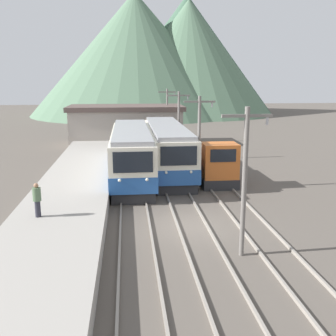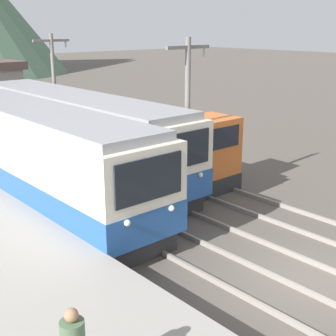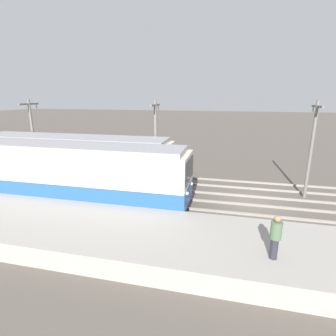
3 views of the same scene
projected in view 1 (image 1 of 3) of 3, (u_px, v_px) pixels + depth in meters
ground_plane at (188, 226)px, 19.48m from camera, size 200.00×200.00×0.00m
platform_left at (59, 223)px, 18.74m from camera, size 4.50×54.00×0.86m
track_left at (135, 227)px, 19.20m from camera, size 1.54×60.00×0.14m
track_center at (192, 225)px, 19.48m from camera, size 1.54×60.00×0.14m
track_right at (250, 222)px, 19.79m from camera, size 1.54×60.00×0.14m
commuter_train_left at (132, 155)px, 28.60m from camera, size 2.84×13.43×3.68m
commuter_train_center at (167, 150)px, 30.85m from camera, size 2.84×14.21×3.66m
shunting_locomotive at (214, 165)px, 27.76m from camera, size 2.40×5.60×3.00m
catenary_mast_near at (245, 176)px, 15.54m from camera, size 2.00×0.20×6.10m
catenary_mast_mid at (199, 139)px, 25.20m from camera, size 2.00×0.20×6.10m
catenary_mast_far at (179, 123)px, 34.86m from camera, size 2.00×0.20×6.10m
catenary_mast_distant at (167, 113)px, 44.52m from camera, size 2.00×0.20×6.10m
person_on_platform at (37, 199)px, 18.11m from camera, size 0.38×0.38×1.62m
station_building at (126, 125)px, 43.92m from camera, size 12.60×6.30×4.31m
mountain_backdrop at (166, 56)px, 82.34m from camera, size 51.31×43.87×24.66m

